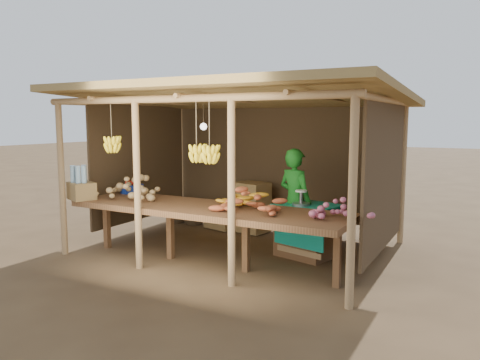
% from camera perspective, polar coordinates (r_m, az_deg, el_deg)
% --- Properties ---
extents(ground, '(60.00, 60.00, 0.00)m').
position_cam_1_polar(ground, '(7.23, 0.00, -8.28)').
color(ground, brown).
rests_on(ground, ground).
extents(stall_structure, '(4.70, 3.50, 2.43)m').
position_cam_1_polar(stall_structure, '(7.00, -0.23, 7.10)').
color(stall_structure, '#A98357').
rests_on(stall_structure, ground).
extents(counter, '(3.90, 1.05, 0.80)m').
position_cam_1_polar(counter, '(6.27, -4.15, -3.79)').
color(counter, brown).
rests_on(counter, ground).
extents(potato_heap, '(1.06, 0.71, 0.37)m').
position_cam_1_polar(potato_heap, '(7.09, -13.20, -0.67)').
color(potato_heap, '#A28253').
rests_on(potato_heap, counter).
extents(sweet_potato_heap, '(0.97, 0.72, 0.35)m').
position_cam_1_polar(sweet_potato_heap, '(5.91, 1.41, -2.11)').
color(sweet_potato_heap, '#B9562F').
rests_on(sweet_potato_heap, counter).
extents(onion_heap, '(0.88, 0.58, 0.36)m').
position_cam_1_polar(onion_heap, '(5.49, 13.02, -3.00)').
color(onion_heap, '#B65871').
rests_on(onion_heap, counter).
extents(banana_pile, '(0.78, 0.63, 0.35)m').
position_cam_1_polar(banana_pile, '(6.32, 0.44, -1.50)').
color(banana_pile, yellow).
rests_on(banana_pile, counter).
extents(tomato_basin, '(0.37, 0.37, 0.19)m').
position_cam_1_polar(tomato_basin, '(7.61, -13.03, -0.93)').
color(tomato_basin, navy).
rests_on(tomato_basin, counter).
extents(bottle_box, '(0.49, 0.44, 0.50)m').
position_cam_1_polar(bottle_box, '(7.15, -18.78, -0.74)').
color(bottle_box, olive).
rests_on(bottle_box, counter).
extents(vendor, '(0.66, 0.54, 1.54)m').
position_cam_1_polar(vendor, '(6.87, 6.72, -2.57)').
color(vendor, '#186D1D').
rests_on(vendor, ground).
extents(tarp_crate, '(0.97, 0.89, 0.98)m').
position_cam_1_polar(tarp_crate, '(6.80, 8.16, -5.87)').
color(tarp_crate, brown).
rests_on(tarp_crate, ground).
extents(carton_stack, '(1.19, 0.52, 0.86)m').
position_cam_1_polar(carton_stack, '(8.20, 0.22, -3.69)').
color(carton_stack, olive).
rests_on(carton_stack, ground).
extents(burlap_sacks, '(0.81, 0.43, 0.58)m').
position_cam_1_polar(burlap_sacks, '(8.93, -6.70, -3.67)').
color(burlap_sacks, '#4A3722').
rests_on(burlap_sacks, ground).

